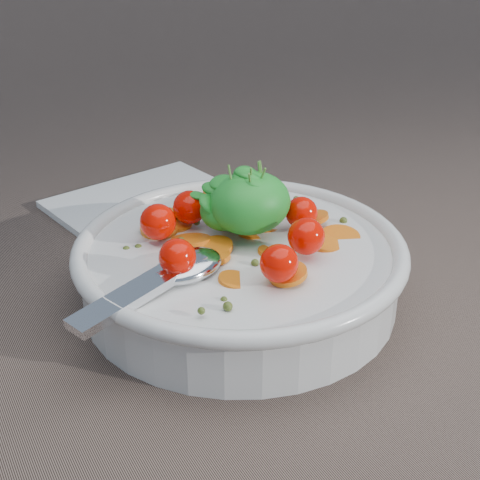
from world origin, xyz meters
TOP-DOWN VIEW (x-y plane):
  - ground at (0.00, 0.00)m, footprint 6.00×6.00m
  - bowl at (0.01, -0.02)m, footprint 0.27×0.25m
  - napkin at (0.02, 0.17)m, footprint 0.20×0.19m

SIDE VIEW (x-z plane):
  - ground at x=0.00m, z-range 0.00..0.00m
  - napkin at x=0.02m, z-range 0.00..0.01m
  - bowl at x=0.01m, z-range -0.02..0.08m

